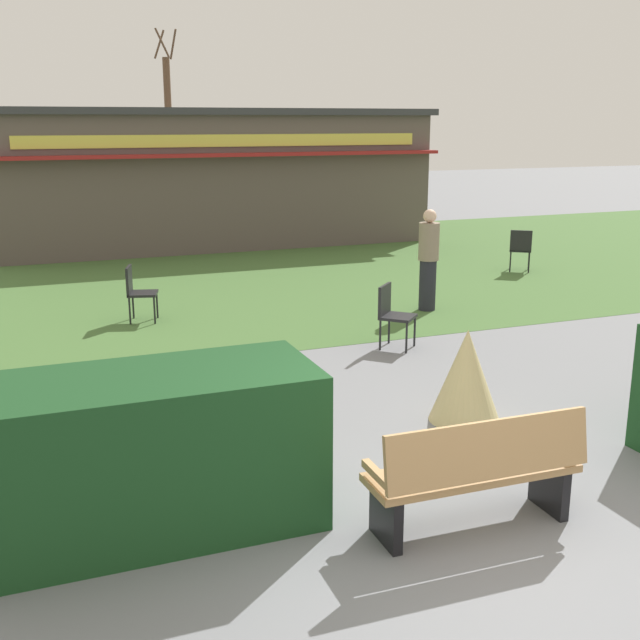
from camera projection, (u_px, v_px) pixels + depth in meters
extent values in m
plane|color=slate|center=(491.00, 553.00, 5.76)|extent=(80.00, 80.00, 0.00)
cube|color=#446B33|center=(178.00, 275.00, 16.06)|extent=(36.00, 12.00, 0.01)
cube|color=tan|center=(472.00, 473.00, 6.05)|extent=(1.71, 0.52, 0.06)
cube|color=tan|center=(490.00, 450.00, 5.78)|extent=(1.70, 0.16, 0.44)
cube|color=black|center=(386.00, 515.00, 5.86)|extent=(0.09, 0.44, 0.45)
cube|color=black|center=(549.00, 484.00, 6.34)|extent=(0.09, 0.44, 0.45)
cube|color=tan|center=(377.00, 474.00, 5.74)|extent=(0.07, 0.44, 0.06)
cube|color=tan|center=(561.00, 444.00, 6.29)|extent=(0.07, 0.44, 0.06)
cube|color=#19421E|center=(147.00, 454.00, 5.96)|extent=(2.62, 1.10, 1.25)
cone|color=#D1BC7F|center=(466.00, 375.00, 8.20)|extent=(0.76, 0.76, 1.00)
cone|color=#D1BC7F|center=(194.00, 413.00, 7.11)|extent=(0.56, 0.56, 1.02)
cube|color=#594C47|center=(208.00, 179.00, 20.45)|extent=(10.62, 4.42, 3.22)
cube|color=#333338|center=(206.00, 112.00, 20.03)|extent=(10.92, 4.72, 0.16)
cube|color=maroon|center=(232.00, 155.00, 18.12)|extent=(10.72, 0.36, 0.08)
cube|color=#D8CC4C|center=(230.00, 141.00, 18.18)|extent=(9.56, 0.04, 0.28)
cube|color=black|center=(398.00, 317.00, 10.84)|extent=(0.62, 0.62, 0.04)
cube|color=black|center=(385.00, 300.00, 10.86)|extent=(0.34, 0.34, 0.44)
cylinder|color=black|center=(407.00, 337.00, 10.65)|extent=(0.03, 0.03, 0.45)
cylinder|color=black|center=(415.00, 331.00, 10.99)|extent=(0.03, 0.03, 0.45)
cylinder|color=black|center=(380.00, 334.00, 10.80)|extent=(0.03, 0.03, 0.45)
cylinder|color=black|center=(389.00, 328.00, 11.13)|extent=(0.03, 0.03, 0.45)
cube|color=black|center=(143.00, 294.00, 12.30)|extent=(0.54, 0.54, 0.04)
cube|color=black|center=(129.00, 280.00, 12.22)|extent=(0.16, 0.43, 0.44)
cylinder|color=black|center=(155.00, 310.00, 12.19)|extent=(0.03, 0.03, 0.45)
cylinder|color=black|center=(157.00, 304.00, 12.55)|extent=(0.03, 0.03, 0.45)
cylinder|color=black|center=(130.00, 311.00, 12.15)|extent=(0.03, 0.03, 0.45)
cylinder|color=black|center=(133.00, 305.00, 12.52)|extent=(0.03, 0.03, 0.45)
cube|color=black|center=(520.00, 250.00, 16.44)|extent=(0.61, 0.61, 0.04)
cube|color=black|center=(521.00, 241.00, 16.20)|extent=(0.38, 0.29, 0.44)
cylinder|color=black|center=(529.00, 259.00, 16.63)|extent=(0.03, 0.03, 0.45)
cylinder|color=black|center=(511.00, 259.00, 16.72)|extent=(0.03, 0.03, 0.45)
cylinder|color=black|center=(529.00, 262.00, 16.28)|extent=(0.03, 0.03, 0.45)
cylinder|color=black|center=(510.00, 262.00, 16.37)|extent=(0.03, 0.03, 0.45)
cylinder|color=#23232D|center=(427.00, 285.00, 13.04)|extent=(0.28, 0.28, 0.85)
cylinder|color=gray|center=(429.00, 242.00, 12.86)|extent=(0.34, 0.34, 0.62)
sphere|color=beige|center=(430.00, 216.00, 12.76)|extent=(0.22, 0.22, 0.22)
cylinder|color=black|center=(34.00, 201.00, 27.64)|extent=(0.64, 0.23, 0.64)
cylinder|color=black|center=(36.00, 206.00, 25.97)|extent=(0.64, 0.23, 0.64)
cube|color=maroon|center=(145.00, 193.00, 28.09)|extent=(4.32, 2.09, 0.60)
cube|color=black|center=(140.00, 181.00, 27.94)|extent=(2.42, 1.74, 0.44)
cylinder|color=black|center=(179.00, 196.00, 29.38)|extent=(0.65, 0.26, 0.64)
cylinder|color=black|center=(186.00, 201.00, 27.68)|extent=(0.65, 0.26, 0.64)
cylinder|color=black|center=(107.00, 198.00, 28.62)|extent=(0.65, 0.26, 0.64)
cylinder|color=black|center=(110.00, 203.00, 26.92)|extent=(0.65, 0.26, 0.64)
cylinder|color=brown|center=(169.00, 129.00, 31.40)|extent=(0.28, 0.28, 5.51)
cylinder|color=brown|center=(173.00, 44.00, 30.80)|extent=(0.25, 0.58, 1.12)
cylinder|color=brown|center=(159.00, 44.00, 30.80)|extent=(0.54, 0.36, 1.12)
cylinder|color=brown|center=(162.00, 43.00, 30.25)|extent=(0.54, 0.35, 1.12)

